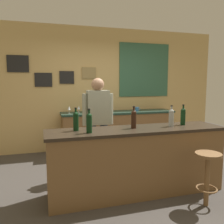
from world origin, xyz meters
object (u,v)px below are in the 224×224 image
wine_bottle_e (183,116)px  wine_glass_a (69,108)px  wine_bottle_a (76,120)px  coffee_mug (137,109)px  wine_glass_c (110,107)px  bartender (98,120)px  bar_stool (208,170)px  wine_bottle_b (89,122)px  wine_bottle_c (134,118)px  wine_bottle_d (171,117)px  wine_glass_b (79,108)px

wine_bottle_e → wine_glass_a: (-1.47, 1.93, -0.05)m
wine_bottle_e → wine_bottle_a: bearing=179.3°
coffee_mug → wine_bottle_e: bearing=-92.0°
wine_bottle_e → wine_glass_c: (-0.56, 2.00, -0.05)m
bartender → coffee_mug: bearing=45.0°
bartender → coffee_mug: 1.69m
bar_stool → wine_bottle_b: wine_bottle_b is taller
wine_bottle_b → wine_bottle_c: 0.66m
wine_bottle_c → coffee_mug: bearing=66.2°
coffee_mug → bar_stool: bearing=-92.7°
wine_bottle_c → wine_glass_a: wine_bottle_c is taller
wine_bottle_d → coffee_mug: wine_bottle_d is taller
wine_bottle_b → coffee_mug: bearing=54.1°
bar_stool → wine_glass_a: size_ratio=4.39×
bartender → wine_glass_a: bearing=106.2°
bar_stool → bartender: bearing=127.4°
wine_bottle_a → wine_bottle_b: same height
wine_bottle_c → wine_glass_a: size_ratio=1.97×
wine_bottle_d → wine_bottle_e: 0.24m
wine_bottle_e → wine_glass_b: bearing=122.3°
wine_bottle_c → wine_glass_c: size_ratio=1.97×
bartender → wine_bottle_e: 1.35m
wine_bottle_e → wine_glass_a: size_ratio=1.97×
wine_bottle_c → coffee_mug: wine_bottle_c is taller
wine_glass_a → coffee_mug: bearing=0.3°
bar_stool → wine_bottle_b: size_ratio=2.22×
wine_bottle_b → wine_bottle_d: size_ratio=1.00×
bar_stool → wine_bottle_a: (-1.53, 0.67, 0.60)m
wine_bottle_d → wine_glass_b: wine_bottle_d is taller
bartender → wine_glass_b: bearing=96.1°
bartender → wine_glass_a: bartender is taller
bartender → wine_glass_b: 1.25m
bar_stool → wine_glass_b: size_ratio=4.39×
wine_bottle_b → wine_bottle_d: bearing=4.7°
wine_bottle_b → bar_stool: bearing=-19.5°
wine_glass_c → wine_bottle_e: bearing=-74.4°
bar_stool → wine_bottle_d: size_ratio=2.22×
wine_bottle_d → wine_glass_c: bearing=99.0°
wine_glass_a → wine_glass_b: same height
bar_stool → wine_glass_a: (-1.41, 2.58, 0.55)m
bartender → wine_bottle_e: bartender is taller
wine_bottle_d → wine_glass_a: size_ratio=1.97×
bartender → wine_bottle_e: bearing=-33.6°
wine_bottle_a → wine_glass_c: 2.23m
wine_glass_b → coffee_mug: wine_glass_b is taller
bartender → wine_bottle_c: (0.32, -0.78, 0.12)m
wine_bottle_b → coffee_mug: size_ratio=2.45×
wine_bottle_b → wine_glass_b: wine_bottle_b is taller
bar_stool → wine_glass_b: 2.95m
bartender → wine_bottle_b: (-0.32, -0.91, 0.12)m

